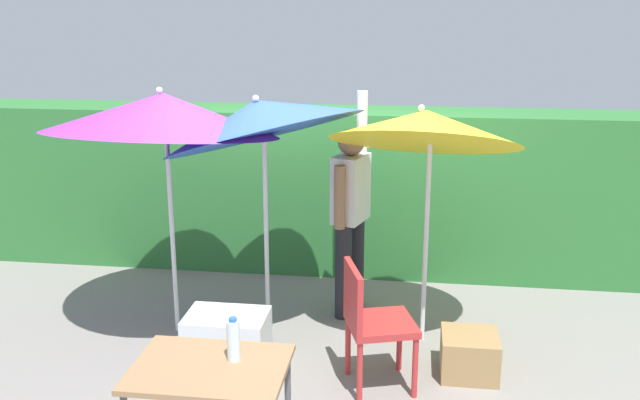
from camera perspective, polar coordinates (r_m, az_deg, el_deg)
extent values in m
plane|color=gray|center=(5.61, -0.42, -11.71)|extent=(24.00, 24.00, 0.00)
cube|color=#2D7033|center=(6.99, 1.63, 0.83)|extent=(8.00, 0.70, 1.60)
cylinder|color=silver|center=(5.47, 8.55, -3.60)|extent=(0.04, 0.04, 1.58)
cone|color=yellow|center=(5.25, 8.55, 5.86)|extent=(1.45, 1.43, 0.71)
sphere|color=silver|center=(5.24, 8.21, 7.38)|extent=(0.05, 0.05, 0.05)
cylinder|color=silver|center=(5.65, -4.37, -2.72)|extent=(0.04, 0.04, 1.61)
cone|color=blue|center=(5.40, -4.88, 6.66)|extent=(1.65, 1.59, 0.92)
sphere|color=silver|center=(5.35, -5.23, 8.19)|extent=(0.05, 0.05, 0.05)
cylinder|color=silver|center=(5.67, -11.85, -2.86)|extent=(0.04, 0.04, 1.62)
cone|color=purple|center=(5.46, -12.59, 6.83)|extent=(1.79, 1.80, 0.57)
sphere|color=silver|center=(5.45, -12.87, 8.65)|extent=(0.05, 0.05, 0.05)
cylinder|color=black|center=(6.17, 2.92, -4.97)|extent=(0.14, 0.14, 0.82)
cylinder|color=black|center=(5.93, 1.89, -5.83)|extent=(0.14, 0.14, 0.82)
cube|color=silver|center=(5.84, 2.50, 0.95)|extent=(0.32, 0.41, 0.56)
sphere|color=#8C6647|center=(5.76, 2.54, 4.70)|extent=(0.22, 0.22, 0.22)
cylinder|color=silver|center=(5.95, 3.41, 6.12)|extent=(0.11, 0.11, 0.56)
cylinder|color=#8C6647|center=(5.64, 1.59, 0.22)|extent=(0.11, 0.11, 0.52)
cylinder|color=#B72D2D|center=(4.90, 7.69, -13.29)|extent=(0.04, 0.04, 0.44)
cylinder|color=#B72D2D|center=(5.22, 6.44, -11.33)|extent=(0.04, 0.04, 0.44)
cylinder|color=#B72D2D|center=(4.81, 3.23, -13.75)|extent=(0.04, 0.04, 0.44)
cylinder|color=#B72D2D|center=(5.14, 2.28, -11.71)|extent=(0.04, 0.04, 0.44)
cube|color=#B72D2D|center=(4.90, 4.98, -9.96)|extent=(0.55, 0.55, 0.05)
cube|color=#B72D2D|center=(4.77, 2.69, -7.72)|extent=(0.17, 0.43, 0.40)
cube|color=silver|center=(5.29, -7.51, -11.18)|extent=(0.59, 0.41, 0.41)
cube|color=#9E7A4C|center=(5.27, 11.98, -12.13)|extent=(0.40, 0.40, 0.31)
cube|color=#99724C|center=(3.78, -8.92, -13.31)|extent=(0.80, 0.60, 0.03)
cylinder|color=silver|center=(3.76, -7.01, -11.23)|extent=(0.07, 0.07, 0.22)
cylinder|color=#2D60B7|center=(3.71, -7.07, -9.57)|extent=(0.04, 0.04, 0.02)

